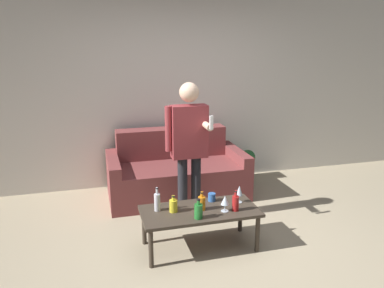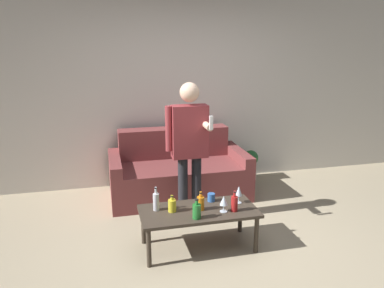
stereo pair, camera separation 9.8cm
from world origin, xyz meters
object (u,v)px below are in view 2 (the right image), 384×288
Objects in this scene: couch at (178,172)px; person_standing_front at (189,142)px; coffee_table at (199,214)px; bottle_orange at (156,201)px.

person_standing_front reaches higher than couch.
couch is at bearing 86.64° from coffee_table.
person_standing_front is at bearing 48.29° from bottle_orange.
bottle_orange is at bearing -110.17° from couch.
coffee_table is 4.81× the size of bottle_orange.
coffee_table is 0.72× the size of person_standing_front.
couch is 1.03m from person_standing_front.
person_standing_front is (0.05, 0.59, 0.57)m from coffee_table.
person_standing_front is at bearing 85.42° from coffee_table.
couch is 1.41m from bottle_orange.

